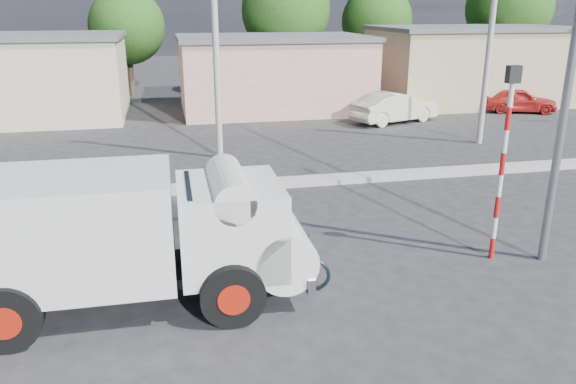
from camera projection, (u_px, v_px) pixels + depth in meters
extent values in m
plane|color=#262629|center=(384.00, 305.00, 10.91)|extent=(120.00, 120.00, 0.00)
cube|color=#99968E|center=(293.00, 182.00, 18.30)|extent=(40.00, 0.80, 0.16)
cylinder|color=black|center=(6.00, 318.00, 9.31)|extent=(1.19, 0.35, 1.19)
cylinder|color=red|center=(6.00, 318.00, 9.31)|extent=(0.59, 0.39, 0.58)
cylinder|color=black|center=(35.00, 261.00, 11.42)|extent=(1.19, 0.35, 1.19)
cylinder|color=red|center=(35.00, 261.00, 11.42)|extent=(0.59, 0.39, 0.58)
cylinder|color=black|center=(233.00, 295.00, 10.05)|extent=(1.19, 0.35, 1.19)
cylinder|color=red|center=(233.00, 295.00, 10.05)|extent=(0.59, 0.39, 0.58)
cylinder|color=black|center=(221.00, 245.00, 12.16)|extent=(1.19, 0.35, 1.19)
cylinder|color=red|center=(221.00, 245.00, 12.16)|extent=(0.59, 0.39, 0.58)
cube|color=black|center=(124.00, 273.00, 10.70)|extent=(4.98, 1.44, 0.19)
cube|color=silver|center=(64.00, 229.00, 10.19)|extent=(3.91, 2.40, 2.00)
cube|color=silver|center=(230.00, 224.00, 10.84)|extent=(1.96, 2.23, 1.68)
cylinder|color=silver|center=(277.00, 244.00, 11.17)|extent=(1.20, 2.22, 1.19)
cylinder|color=silver|center=(229.00, 187.00, 10.60)|extent=(0.77, 2.22, 0.76)
cube|color=silver|center=(298.00, 261.00, 11.39)|extent=(0.17, 2.33, 0.30)
cube|color=black|center=(189.00, 203.00, 10.54)|extent=(0.10, 1.84, 0.76)
imported|color=black|center=(280.00, 264.00, 11.40)|extent=(2.21, 1.37, 1.10)
imported|color=silver|center=(280.00, 254.00, 11.33)|extent=(0.52, 0.64, 1.52)
imported|color=beige|center=(394.00, 107.00, 27.90)|extent=(4.83, 3.01, 1.50)
imported|color=#B4211D|center=(519.00, 100.00, 30.62)|extent=(4.18, 2.79, 1.32)
cylinder|color=red|center=(492.00, 248.00, 12.86)|extent=(0.11, 0.11, 0.50)
cylinder|color=white|center=(494.00, 228.00, 12.71)|extent=(0.11, 0.11, 0.50)
cylinder|color=red|center=(497.00, 207.00, 12.55)|extent=(0.11, 0.11, 0.50)
cylinder|color=white|center=(500.00, 186.00, 12.39)|extent=(0.11, 0.11, 0.50)
cylinder|color=red|center=(502.00, 164.00, 12.24)|extent=(0.11, 0.11, 0.50)
cylinder|color=white|center=(505.00, 142.00, 12.08)|extent=(0.11, 0.11, 0.50)
cylinder|color=red|center=(508.00, 119.00, 11.92)|extent=(0.11, 0.11, 0.50)
cylinder|color=white|center=(511.00, 95.00, 11.77)|extent=(0.11, 0.11, 0.50)
cube|color=black|center=(514.00, 74.00, 11.63)|extent=(0.28, 0.18, 0.36)
cylinder|color=slate|center=(572.00, 59.00, 11.47)|extent=(0.18, 0.18, 9.00)
cube|color=beige|center=(0.00, 80.00, 28.27)|extent=(12.00, 7.00, 4.00)
cube|color=tan|center=(273.00, 75.00, 31.12)|extent=(10.00, 7.00, 3.80)
cube|color=#59595B|center=(273.00, 38.00, 30.49)|extent=(10.30, 7.30, 0.24)
cube|color=tan|center=(470.00, 67.00, 33.48)|extent=(11.00, 7.00, 4.20)
cube|color=#59595B|center=(474.00, 28.00, 32.78)|extent=(11.30, 7.30, 0.24)
cylinder|color=#38281E|center=(130.00, 68.00, 36.06)|extent=(0.36, 0.36, 3.47)
sphere|color=#386B20|center=(127.00, 26.00, 35.24)|extent=(4.71, 4.71, 4.71)
cylinder|color=#38281E|center=(286.00, 61.00, 37.03)|extent=(0.36, 0.36, 4.20)
sphere|color=#386B20|center=(286.00, 11.00, 36.04)|extent=(5.70, 5.70, 5.70)
cylinder|color=#38281E|center=(375.00, 61.00, 40.38)|extent=(0.36, 0.36, 3.64)
sphere|color=#386B20|center=(377.00, 21.00, 39.53)|extent=(4.94, 4.94, 4.94)
cylinder|color=#38281E|center=(503.00, 56.00, 40.23)|extent=(0.36, 0.36, 4.37)
sphere|color=#386B20|center=(509.00, 7.00, 39.20)|extent=(5.93, 5.93, 5.93)
cylinder|color=#99968E|center=(216.00, 50.00, 20.38)|extent=(0.24, 0.24, 8.00)
cylinder|color=#99968E|center=(489.00, 46.00, 22.60)|extent=(0.24, 0.24, 8.00)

